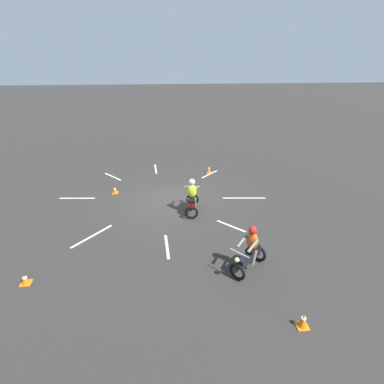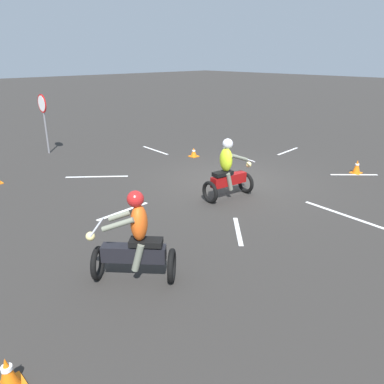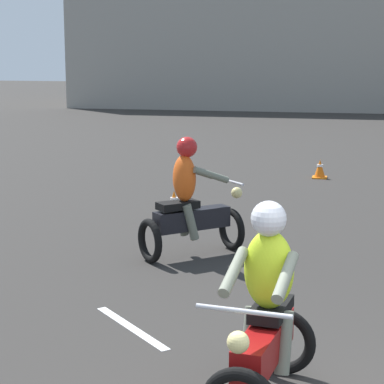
% 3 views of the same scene
% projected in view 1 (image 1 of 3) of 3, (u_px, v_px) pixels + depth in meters
% --- Properties ---
extents(ground_plane, '(120.00, 120.00, 0.00)m').
position_uv_depth(ground_plane, '(171.00, 202.00, 14.71)').
color(ground_plane, '#2D2B28').
extents(motorcycle_rider_foreground, '(0.81, 1.55, 1.66)m').
position_uv_depth(motorcycle_rider_foreground, '(192.00, 198.00, 13.46)').
color(motorcycle_rider_foreground, black).
rests_on(motorcycle_rider_foreground, ground).
extents(motorcycle_rider_background, '(1.43, 1.39, 1.66)m').
position_uv_depth(motorcycle_rider_background, '(250.00, 251.00, 9.84)').
color(motorcycle_rider_background, black).
rests_on(motorcycle_rider_background, ground).
extents(traffic_cone_near_right, '(0.32, 0.32, 0.44)m').
position_uv_depth(traffic_cone_near_right, '(303.00, 321.00, 7.93)').
color(traffic_cone_near_right, orange).
rests_on(traffic_cone_near_right, ground).
extents(traffic_cone_mid_left, '(0.32, 0.32, 0.33)m').
position_uv_depth(traffic_cone_mid_left, '(25.00, 280.00, 9.44)').
color(traffic_cone_mid_left, orange).
rests_on(traffic_cone_mid_left, ground).
extents(traffic_cone_far_right, '(0.32, 0.32, 0.35)m').
position_uv_depth(traffic_cone_far_right, '(115.00, 190.00, 15.54)').
color(traffic_cone_far_right, orange).
rests_on(traffic_cone_far_right, ground).
extents(traffic_cone_far_center, '(0.32, 0.32, 0.45)m').
position_uv_depth(traffic_cone_far_center, '(209.00, 169.00, 18.14)').
color(traffic_cone_far_center, orange).
rests_on(traffic_cone_far_center, ground).
extents(lane_stripe_e, '(1.77, 0.25, 0.01)m').
position_uv_depth(lane_stripe_e, '(77.00, 198.00, 15.06)').
color(lane_stripe_e, silver).
rests_on(lane_stripe_e, ground).
extents(lane_stripe_ne, '(1.36, 1.59, 0.01)m').
position_uv_depth(lane_stripe_ne, '(92.00, 236.00, 11.96)').
color(lane_stripe_ne, silver).
rests_on(lane_stripe_ne, ground).
extents(lane_stripe_n, '(0.20, 1.56, 0.01)m').
position_uv_depth(lane_stripe_n, '(167.00, 247.00, 11.31)').
color(lane_stripe_n, silver).
rests_on(lane_stripe_n, ground).
extents(lane_stripe_nw, '(1.07, 1.06, 0.01)m').
position_uv_depth(lane_stripe_nw, '(231.00, 226.00, 12.64)').
color(lane_stripe_nw, silver).
rests_on(lane_stripe_nw, ground).
extents(lane_stripe_w, '(2.15, 0.29, 0.01)m').
position_uv_depth(lane_stripe_w, '(244.00, 198.00, 15.07)').
color(lane_stripe_w, silver).
rests_on(lane_stripe_w, ground).
extents(lane_stripe_sw, '(1.14, 1.17, 0.01)m').
position_uv_depth(lane_stripe_sw, '(210.00, 174.00, 18.03)').
color(lane_stripe_sw, silver).
rests_on(lane_stripe_sw, ground).
extents(lane_stripe_s, '(0.23, 1.61, 0.01)m').
position_uv_depth(lane_stripe_s, '(156.00, 169.00, 18.83)').
color(lane_stripe_s, silver).
rests_on(lane_stripe_s, ground).
extents(lane_stripe_se, '(1.15, 1.25, 0.01)m').
position_uv_depth(lane_stripe_se, '(113.00, 177.00, 17.66)').
color(lane_stripe_se, silver).
rests_on(lane_stripe_se, ground).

